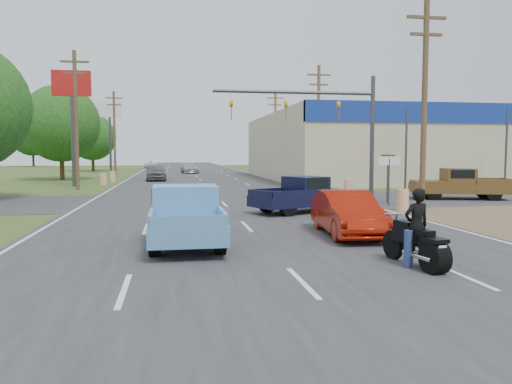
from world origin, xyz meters
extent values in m
plane|color=#374E1F|center=(0.00, 0.00, 0.00)|extent=(200.00, 200.00, 0.00)
cube|color=#2D2D30|center=(0.00, 40.00, 0.01)|extent=(15.00, 180.00, 0.02)
cube|color=#2D2D30|center=(0.00, 18.00, 0.01)|extent=(120.00, 10.00, 0.02)
cube|color=brown|center=(11.00, 10.00, 0.01)|extent=(8.00, 18.00, 0.01)
cube|color=#B7A88C|center=(32.00, 40.00, 3.30)|extent=(50.00, 28.00, 6.60)
cylinder|color=#4C3823|center=(9.50, 13.00, 5.00)|extent=(0.28, 0.28, 10.00)
cube|color=#4C3823|center=(9.50, 13.00, 9.20)|extent=(2.00, 0.14, 0.14)
cube|color=#4C3823|center=(9.50, 13.00, 8.40)|extent=(1.60, 0.14, 0.14)
cylinder|color=#4C3823|center=(9.50, 31.00, 5.00)|extent=(0.28, 0.28, 10.00)
cube|color=#4C3823|center=(9.50, 31.00, 9.20)|extent=(2.00, 0.14, 0.14)
cube|color=#4C3823|center=(9.50, 31.00, 8.40)|extent=(1.60, 0.14, 0.14)
cylinder|color=#4C3823|center=(9.50, 49.00, 5.00)|extent=(0.28, 0.28, 10.00)
cube|color=#4C3823|center=(9.50, 49.00, 9.20)|extent=(2.00, 0.14, 0.14)
cube|color=#4C3823|center=(9.50, 49.00, 8.40)|extent=(1.60, 0.14, 0.14)
cylinder|color=#4C3823|center=(-9.50, 28.00, 5.00)|extent=(0.28, 0.28, 10.00)
cube|color=#4C3823|center=(-9.50, 28.00, 9.20)|extent=(2.00, 0.14, 0.14)
cube|color=#4C3823|center=(-9.50, 28.00, 8.40)|extent=(1.60, 0.14, 0.14)
cylinder|color=#4C3823|center=(-9.50, 52.00, 5.00)|extent=(0.28, 0.28, 10.00)
cube|color=#4C3823|center=(-9.50, 52.00, 9.20)|extent=(2.00, 0.14, 0.14)
cube|color=#4C3823|center=(-9.50, 52.00, 8.40)|extent=(1.60, 0.14, 0.14)
cylinder|color=#422D19|center=(-13.50, 42.00, 1.62)|extent=(0.44, 0.44, 3.24)
sphere|color=#154213|center=(-13.50, 42.00, 5.58)|extent=(7.56, 7.56, 7.56)
cylinder|color=#422D19|center=(-14.20, 66.00, 1.44)|extent=(0.44, 0.44, 2.88)
sphere|color=#154213|center=(-14.20, 66.00, 4.96)|extent=(6.72, 6.72, 6.72)
cylinder|color=#422D19|center=(55.00, 70.00, 1.80)|extent=(0.44, 0.44, 3.60)
sphere|color=#154213|center=(55.00, 70.00, 6.20)|extent=(8.40, 8.40, 8.40)
cylinder|color=#422D19|center=(30.00, 95.00, 1.71)|extent=(0.44, 0.44, 3.42)
sphere|color=#154213|center=(30.00, 95.00, 5.89)|extent=(7.98, 7.98, 7.98)
cylinder|color=#422D19|center=(-30.00, 95.00, 1.89)|extent=(0.44, 0.44, 3.78)
sphere|color=#154213|center=(-30.00, 95.00, 6.51)|extent=(8.82, 8.82, 8.82)
cylinder|color=orange|center=(8.00, 12.00, 0.50)|extent=(0.56, 0.56, 1.00)
cylinder|color=orange|center=(8.40, 20.50, 0.50)|extent=(0.56, 0.56, 1.00)
cylinder|color=orange|center=(-8.50, 34.00, 0.50)|extent=(0.56, 0.56, 1.00)
cylinder|color=orange|center=(-8.20, 38.00, 0.50)|extent=(0.56, 0.56, 1.00)
cylinder|color=#3F3F44|center=(-10.50, 32.00, 4.50)|extent=(0.30, 0.30, 9.00)
cube|color=#B21414|center=(-10.50, 32.00, 8.20)|extent=(3.00, 0.35, 2.00)
cylinder|color=#3F3F44|center=(-10.50, 56.00, 4.50)|extent=(0.30, 0.30, 9.00)
cube|color=white|center=(-10.50, 56.00, 8.20)|extent=(3.00, 0.35, 2.00)
cylinder|color=#3F3F44|center=(8.20, 14.00, 1.20)|extent=(0.08, 0.08, 2.40)
cube|color=white|center=(8.20, 14.00, 2.30)|extent=(1.20, 0.05, 0.45)
cylinder|color=#3F3F44|center=(8.80, 15.50, 1.20)|extent=(0.08, 0.08, 2.40)
cube|color=#0C591E|center=(8.80, 15.50, 2.50)|extent=(0.80, 0.04, 0.22)
cylinder|color=#3F3F44|center=(8.50, 17.00, 3.50)|extent=(0.24, 0.24, 7.00)
cylinder|color=#3F3F44|center=(4.00, 17.00, 6.00)|extent=(9.00, 0.18, 0.18)
imported|color=gold|center=(6.50, 17.00, 5.55)|extent=(0.18, 0.40, 1.10)
imported|color=gold|center=(3.50, 17.00, 5.55)|extent=(0.18, 0.40, 1.10)
imported|color=gold|center=(0.50, 17.00, 5.55)|extent=(0.18, 0.40, 1.10)
imported|color=maroon|center=(2.97, 5.59, 0.73)|extent=(1.83, 4.50, 1.45)
cylinder|color=black|center=(3.12, 0.31, 0.37)|extent=(0.47, 0.79, 0.74)
cylinder|color=black|center=(2.87, 1.92, 0.37)|extent=(0.25, 0.76, 0.74)
cube|color=black|center=(2.99, 1.14, 0.70)|extent=(0.45, 1.38, 0.34)
cube|color=black|center=(2.95, 1.42, 0.92)|extent=(0.38, 0.66, 0.25)
cube|color=black|center=(3.05, 0.81, 0.88)|extent=(0.43, 0.66, 0.11)
cylinder|color=white|center=(2.90, 1.76, 1.18)|extent=(0.73, 0.17, 0.06)
cube|color=white|center=(3.16, 0.06, 0.62)|extent=(0.20, 0.05, 0.14)
imported|color=black|center=(3.02, 0.99, 0.89)|extent=(0.71, 0.52, 1.78)
cylinder|color=black|center=(-3.14, 6.42, 0.41)|extent=(0.31, 0.81, 0.81)
cylinder|color=black|center=(-1.44, 6.43, 0.41)|extent=(0.31, 0.81, 0.81)
cylinder|color=black|center=(-3.12, 3.26, 0.41)|extent=(0.31, 0.81, 0.81)
cylinder|color=black|center=(-1.42, 3.27, 0.41)|extent=(0.31, 0.81, 0.81)
cube|color=#609ACE|center=(-2.28, 4.84, 0.63)|extent=(2.06, 5.28, 0.53)
cube|color=#609ACE|center=(-2.29, 6.42, 0.96)|extent=(1.94, 2.01, 0.18)
cube|color=#609ACE|center=(-2.28, 4.95, 1.32)|extent=(1.87, 1.59, 0.86)
cube|color=black|center=(-2.28, 4.95, 1.47)|extent=(1.91, 1.28, 0.46)
cube|color=#609ACE|center=(-2.26, 2.26, 1.03)|extent=(1.86, 0.09, 0.30)
cylinder|color=black|center=(4.23, 13.30, 0.38)|extent=(0.81, 0.57, 0.76)
cylinder|color=black|center=(4.88, 11.84, 0.38)|extent=(0.81, 0.57, 0.76)
cylinder|color=black|center=(1.53, 12.10, 0.38)|extent=(0.81, 0.57, 0.76)
cylinder|color=black|center=(2.18, 10.64, 0.38)|extent=(0.81, 0.57, 0.76)
cube|color=black|center=(3.20, 11.97, 0.59)|extent=(5.27, 3.73, 0.49)
cube|color=black|center=(4.55, 12.57, 0.90)|extent=(2.44, 2.41, 0.17)
cube|color=black|center=(3.29, 12.01, 1.23)|extent=(2.06, 2.19, 0.81)
cube|color=black|center=(3.29, 12.01, 1.37)|extent=(1.80, 2.11, 0.43)
cube|color=black|center=(1.00, 10.99, 0.97)|extent=(0.78, 1.62, 0.28)
cylinder|color=black|center=(12.01, 16.34, 0.42)|extent=(0.89, 0.53, 0.83)
cylinder|color=black|center=(12.49, 18.03, 0.42)|extent=(0.89, 0.53, 0.83)
cylinder|color=black|center=(15.14, 15.45, 0.42)|extent=(0.89, 0.53, 0.83)
cylinder|color=black|center=(15.62, 17.14, 0.42)|extent=(0.89, 0.53, 0.83)
cube|color=brown|center=(13.81, 16.74, 0.65)|extent=(5.79, 3.49, 0.54)
cube|color=brown|center=(12.25, 17.19, 0.99)|extent=(2.53, 2.47, 0.19)
cube|color=brown|center=(13.71, 16.77, 1.36)|extent=(2.09, 2.29, 0.89)
cube|color=black|center=(13.71, 16.77, 1.51)|extent=(1.79, 2.24, 0.47)
cube|color=brown|center=(16.37, 16.01, 1.06)|extent=(0.61, 1.87, 0.31)
imported|color=#5D5D62|center=(-4.27, 39.31, 0.80)|extent=(2.07, 4.77, 1.60)
imported|color=#ADACB1|center=(-0.50, 56.58, 0.71)|extent=(2.52, 5.08, 1.42)
imported|color=white|center=(-6.50, 79.16, 0.67)|extent=(2.30, 4.84, 1.34)
camera|label=1|loc=(-2.62, -9.86, 2.71)|focal=35.00mm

